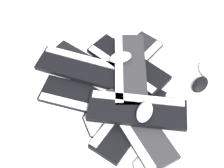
{
  "coord_description": "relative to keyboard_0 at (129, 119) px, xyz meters",
  "views": [
    {
      "loc": [
        0.58,
        -0.54,
        1.27
      ],
      "look_at": [
        -0.07,
        0.07,
        0.04
      ],
      "focal_mm": 50.0,
      "sensor_mm": 36.0,
      "label": 1
    }
  ],
  "objects": [
    {
      "name": "ground_plane",
      "position": [
        -0.11,
        -0.0,
        -0.01
      ],
      "size": [
        3.2,
        3.2,
        0.0
      ],
      "primitive_type": "plane",
      "color": "silver"
    },
    {
      "name": "keyboard_0",
      "position": [
        0.0,
        0.0,
        0.0
      ],
      "size": [
        0.24,
        0.46,
        0.03
      ],
      "color": "black",
      "rests_on": "ground"
    },
    {
      "name": "keyboard_1",
      "position": [
        -0.24,
        0.24,
        0.0
      ],
      "size": [
        0.2,
        0.45,
        0.03
      ],
      "color": "black",
      "rests_on": "ground"
    },
    {
      "name": "keyboard_2",
      "position": [
        -0.36,
        0.05,
        0.0
      ],
      "size": [
        0.46,
        0.23,
        0.03
      ],
      "color": "black",
      "rests_on": "ground"
    },
    {
      "name": "keyboard_3",
      "position": [
        -0.22,
        -0.07,
        0.0
      ],
      "size": [
        0.45,
        0.35,
        0.03
      ],
      "color": "black",
      "rests_on": "ground"
    },
    {
      "name": "keyboard_4",
      "position": [
        0.06,
        -0.01,
        0.03
      ],
      "size": [
        0.46,
        0.26,
        0.03
      ],
      "color": "#232326",
      "rests_on": "keyboard_0"
    },
    {
      "name": "keyboard_5",
      "position": [
        -0.37,
        0.02,
        0.03
      ],
      "size": [
        0.46,
        0.34,
        0.03
      ],
      "color": "black",
      "rests_on": "keyboard_2"
    },
    {
      "name": "keyboard_6",
      "position": [
        0.02,
        0.03,
        0.06
      ],
      "size": [
        0.43,
        0.4,
        0.03
      ],
      "color": "black",
      "rests_on": "keyboard_4"
    },
    {
      "name": "keyboard_7",
      "position": [
        -0.22,
        0.21,
        0.03
      ],
      "size": [
        0.45,
        0.19,
        0.03
      ],
      "color": "black",
      "rests_on": "keyboard_1"
    },
    {
      "name": "keyboard_8",
      "position": [
        -0.17,
        0.18,
        0.06
      ],
      "size": [
        0.42,
        0.41,
        0.03
      ],
      "color": "#232326",
      "rests_on": "keyboard_7"
    },
    {
      "name": "mouse_0",
      "position": [
        -0.23,
        0.17,
        0.1
      ],
      "size": [
        0.11,
        0.13,
        0.04
      ],
      "primitive_type": "ellipsoid",
      "rotation": [
        0.0,
        0.0,
        1.13
      ],
      "color": "#B7B7BC",
      "rests_on": "keyboard_8"
    },
    {
      "name": "mouse_1",
      "position": [
        0.06,
        0.03,
        0.1
      ],
      "size": [
        0.11,
        0.13,
        0.04
      ],
      "primitive_type": "ellipsoid",
      "rotation": [
        0.0,
        0.0,
        1.99
      ],
      "color": "#B7B7BC",
      "rests_on": "keyboard_6"
    },
    {
      "name": "mouse_2",
      "position": [
        0.11,
        0.39,
        0.01
      ],
      "size": [
        0.08,
        0.12,
        0.04
      ],
      "primitive_type": "ellipsoid",
      "rotation": [
        0.0,
        0.0,
        4.86
      ],
      "color": "black",
      "rests_on": "ground"
    },
    {
      "name": "mouse_3",
      "position": [
        -0.54,
        -0.01,
        0.01
      ],
      "size": [
        0.11,
        0.13,
        0.04
      ],
      "primitive_type": "ellipsoid",
      "rotation": [
        0.0,
        0.0,
        4.28
      ],
      "color": "black",
      "rests_on": "ground"
    },
    {
      "name": "mouse_4",
      "position": [
        0.07,
        0.49,
        0.01
      ],
      "size": [
        0.13,
        0.12,
        0.04
      ],
      "primitive_type": "ellipsoid",
      "rotation": [
        0.0,
        0.0,
        5.67
      ],
      "color": "silver",
      "rests_on": "ground"
    },
    {
      "name": "cable_0",
      "position": [
        0.25,
        -0.05,
        -0.01
      ],
      "size": [
        0.44,
        0.41,
        0.01
      ],
      "color": "#59595B",
      "rests_on": "ground"
    },
    {
      "name": "cable_1",
      "position": [
        -0.14,
        0.03,
        -0.01
      ],
      "size": [
        0.26,
        0.53,
        0.01
      ],
      "color": "black",
      "rests_on": "ground"
    }
  ]
}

